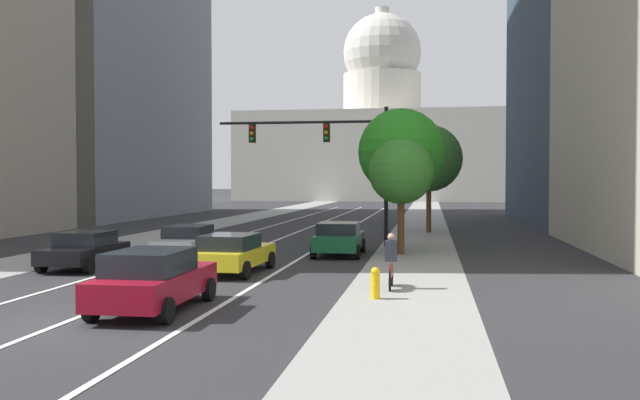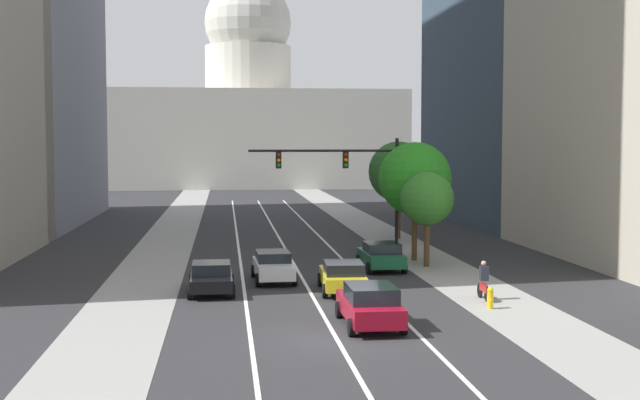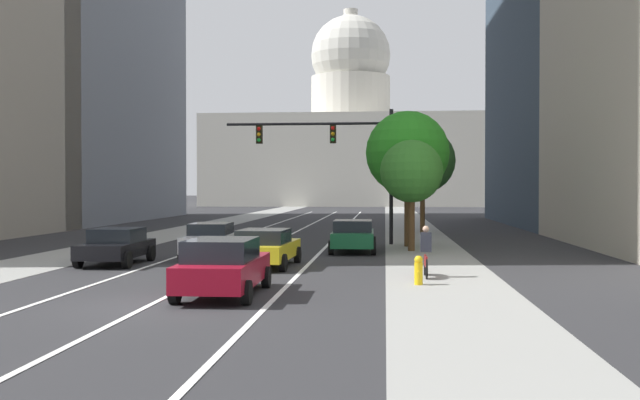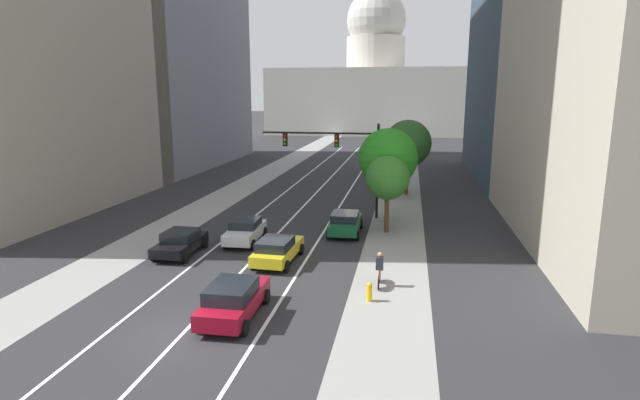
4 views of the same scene
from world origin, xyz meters
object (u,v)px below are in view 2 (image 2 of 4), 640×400
street_tree_mid_right (415,179)px  car_crimson (370,305)px  capitol_building (249,122)px  car_green (381,255)px  street_tree_far_right (427,199)px  traffic_signal_mast (351,174)px  car_white (273,266)px  cyclist (484,281)px  street_tree_near_right (399,172)px  fire_hydrant (490,298)px  car_black (211,277)px  car_yellow (343,276)px

street_tree_mid_right → car_crimson: bearing=-108.1°
capitol_building → car_green: size_ratio=10.74×
street_tree_far_right → traffic_signal_mast: bearing=134.1°
car_white → cyclist: (8.79, -6.01, 0.08)m
street_tree_near_right → cyclist: bearing=-92.7°
fire_hydrant → street_tree_near_right: bearing=86.8°
capitol_building → street_tree_near_right: size_ratio=6.76×
traffic_signal_mast → fire_hydrant: 16.61m
street_tree_near_right → car_crimson: bearing=-103.9°
traffic_signal_mast → cyclist: (3.78, -13.67, -4.15)m
car_crimson → car_black: 9.68m
cyclist → street_tree_mid_right: size_ratio=0.25×
street_tree_near_right → capitol_building: bearing=96.3°
car_green → traffic_signal_mast: size_ratio=0.49×
car_yellow → street_tree_far_right: bearing=-35.3°
capitol_building → car_yellow: size_ratio=10.11×
fire_hydrant → street_tree_mid_right: 15.00m
car_white → car_yellow: size_ratio=0.95×
car_green → street_tree_far_right: size_ratio=0.83×
street_tree_mid_right → cyclist: bearing=-89.0°
capitol_building → traffic_signal_mast: capitol_building is taller
capitol_building → car_green: capitol_building is taller
cyclist → street_tree_near_right: size_ratio=0.25×
car_black → street_tree_near_right: (12.87, 20.31, 4.02)m
capitol_building → car_green: bearing=-87.2°
fire_hydrant → car_yellow: bearing=140.6°
car_black → cyclist: size_ratio=2.43×
traffic_signal_mast → street_tree_near_right: 10.80m
car_crimson → car_yellow: car_crimson is taller
car_white → traffic_signal_mast: bearing=-35.5°
car_green → street_tree_mid_right: bearing=-38.2°
car_black → traffic_signal_mast: size_ratio=0.47×
car_crimson → traffic_signal_mast: 18.87m
car_white → car_green: (5.97, 3.02, 0.01)m
car_crimson → street_tree_far_right: bearing=-21.8°
car_yellow → fire_hydrant: 7.10m
traffic_signal_mast → fire_hydrant: size_ratio=9.72×
capitol_building → street_tree_near_right: (8.39, -76.59, -5.25)m
capitol_building → traffic_signal_mast: bearing=-87.7°
car_white → car_black: bearing=133.0°
car_green → car_yellow: 7.12m
capitol_building → car_crimson: bearing=-89.2°
car_black → fire_hydrant: bearing=-114.0°
car_green → cyclist: cyclist is taller
car_white → car_green: size_ratio=1.01×
cyclist → capitol_building: bearing=4.2°
car_white → street_tree_mid_right: 11.43m
capitol_building → street_tree_mid_right: size_ratio=6.81×
capitol_building → car_green: 91.44m
capitol_building → street_tree_far_right: capitol_building is taller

